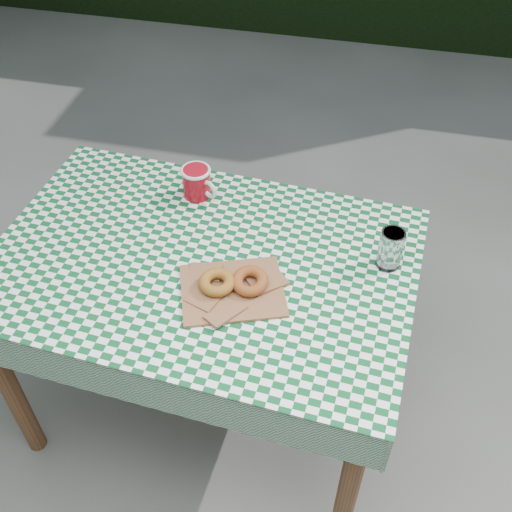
{
  "coord_description": "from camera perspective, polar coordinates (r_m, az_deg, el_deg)",
  "views": [
    {
      "loc": [
        0.38,
        -1.37,
        2.02
      ],
      "look_at": [
        0.1,
        -0.17,
        0.79
      ],
      "focal_mm": 43.18,
      "sensor_mm": 36.0,
      "label": 1
    }
  ],
  "objects": [
    {
      "name": "table",
      "position": [
        2.07,
        -4.44,
        -7.83
      ],
      "size": [
        1.25,
        0.88,
        0.75
      ],
      "primitive_type": "cube",
      "rotation": [
        0.0,
        0.0,
        -0.07
      ],
      "color": "brown",
      "rests_on": "ground"
    },
    {
      "name": "ground",
      "position": [
        2.47,
        -1.46,
        -9.84
      ],
      "size": [
        60.0,
        60.0,
        0.0
      ],
      "primitive_type": "plane",
      "color": "#4A4A46",
      "rests_on": "ground"
    },
    {
      "name": "tablecloth",
      "position": [
        1.78,
        -5.11,
        -0.46
      ],
      "size": [
        1.27,
        0.9,
        0.01
      ],
      "primitive_type": "cube",
      "rotation": [
        0.0,
        0.0,
        -0.07
      ],
      "color": "#0B4A23",
      "rests_on": "table"
    },
    {
      "name": "paper_bag",
      "position": [
        1.68,
        -2.2,
        -3.15
      ],
      "size": [
        0.34,
        0.31,
        0.01
      ],
      "primitive_type": "cube",
      "rotation": [
        0.0,
        0.0,
        0.36
      ],
      "color": "#925F40",
      "rests_on": "tablecloth"
    },
    {
      "name": "bagel_back",
      "position": [
        1.67,
        -0.58,
        -2.33
      ],
      "size": [
        0.12,
        0.12,
        0.03
      ],
      "primitive_type": "torus",
      "rotation": [
        0.0,
        0.0,
        -0.24
      ],
      "color": "brown",
      "rests_on": "paper_bag"
    },
    {
      "name": "drinking_glass",
      "position": [
        1.76,
        12.36,
        0.65
      ],
      "size": [
        0.09,
        0.09,
        0.12
      ],
      "primitive_type": "cylinder",
      "rotation": [
        0.0,
        0.0,
        -0.37
      ],
      "color": "silver",
      "rests_on": "tablecloth"
    },
    {
      "name": "coffee_mug",
      "position": [
        1.97,
        -5.53,
        6.83
      ],
      "size": [
        0.24,
        0.24,
        0.1
      ],
      "primitive_type": null,
      "rotation": [
        0.0,
        0.0,
        -0.5
      ],
      "color": "maroon",
      "rests_on": "tablecloth"
    },
    {
      "name": "bagel_front",
      "position": [
        1.67,
        -3.64,
        -2.46
      ],
      "size": [
        0.12,
        0.12,
        0.03
      ],
      "primitive_type": "torus",
      "rotation": [
        0.0,
        0.0,
        -0.23
      ],
      "color": "brown",
      "rests_on": "paper_bag"
    }
  ]
}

